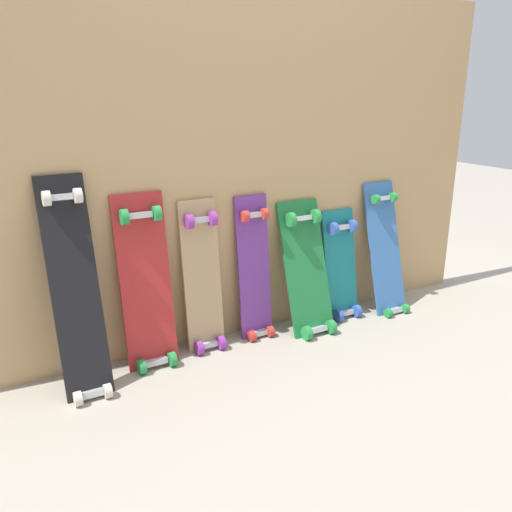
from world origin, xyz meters
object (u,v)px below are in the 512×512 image
(skateboard_black, at_px, (76,297))
(skateboard_natural, at_px, (203,283))
(skateboard_teal, at_px, (341,270))
(skateboard_red, at_px, (147,290))
(skateboard_purple, at_px, (254,275))
(skateboard_blue, at_px, (386,255))
(skateboard_green, at_px, (307,274))

(skateboard_black, bearing_deg, skateboard_natural, 7.92)
(skateboard_teal, bearing_deg, skateboard_red, -179.78)
(skateboard_purple, distance_m, skateboard_teal, 0.52)
(skateboard_blue, bearing_deg, skateboard_purple, 175.49)
(skateboard_natural, xyz_separation_m, skateboard_purple, (0.27, 0.00, -0.01))
(skateboard_purple, relative_size, skateboard_blue, 1.00)
(skateboard_purple, xyz_separation_m, skateboard_teal, (0.52, -0.02, -0.06))
(skateboard_green, relative_size, skateboard_blue, 0.92)
(skateboard_red, bearing_deg, skateboard_natural, 4.05)
(skateboard_red, bearing_deg, skateboard_black, -168.66)
(skateboard_red, relative_size, skateboard_teal, 1.30)
(skateboard_green, distance_m, skateboard_blue, 0.52)
(skateboard_red, bearing_deg, skateboard_green, -3.41)
(skateboard_red, distance_m, skateboard_teal, 1.06)
(skateboard_green, distance_m, skateboard_teal, 0.26)
(skateboard_natural, height_order, skateboard_blue, skateboard_natural)
(skateboard_natural, height_order, skateboard_teal, skateboard_natural)
(skateboard_black, distance_m, skateboard_purple, 0.85)
(skateboard_natural, distance_m, skateboard_blue, 1.05)
(skateboard_purple, bearing_deg, skateboard_black, -174.49)
(skateboard_teal, bearing_deg, skateboard_natural, 178.90)
(skateboard_blue, bearing_deg, skateboard_natural, 176.75)
(skateboard_teal, bearing_deg, skateboard_blue, -9.60)
(skateboard_red, bearing_deg, skateboard_teal, 0.22)
(skateboard_black, xyz_separation_m, skateboard_purple, (0.84, 0.08, -0.08))
(skateboard_black, distance_m, skateboard_green, 1.11)
(skateboard_black, xyz_separation_m, skateboard_red, (0.30, 0.06, -0.05))
(skateboard_red, height_order, skateboard_blue, skateboard_red)
(skateboard_natural, distance_m, skateboard_green, 0.54)
(skateboard_purple, height_order, skateboard_teal, skateboard_purple)
(skateboard_purple, height_order, skateboard_blue, skateboard_purple)
(skateboard_red, xyz_separation_m, skateboard_purple, (0.54, 0.02, -0.03))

